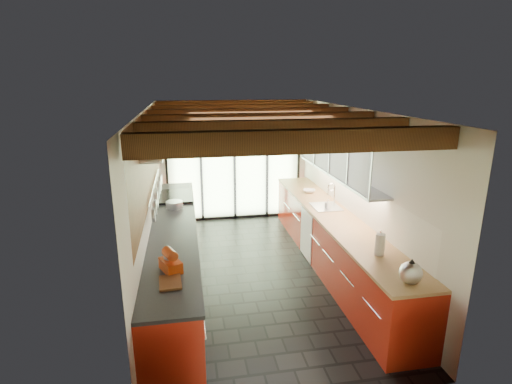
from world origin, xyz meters
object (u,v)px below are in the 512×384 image
(kettle, at_px, (411,272))
(soap_bottle, at_px, (328,204))
(bowl, at_px, (309,191))
(paper_towel, at_px, (380,245))
(stand_mixer, at_px, (171,262))

(kettle, height_order, soap_bottle, kettle)
(soap_bottle, xyz_separation_m, bowl, (0.00, 1.02, -0.06))
(soap_bottle, relative_size, bowl, 0.72)
(paper_towel, bearing_deg, stand_mixer, 179.16)
(kettle, xyz_separation_m, paper_towel, (-0.00, 0.70, 0.01))
(stand_mixer, xyz_separation_m, paper_towel, (2.54, -0.04, 0.03))
(stand_mixer, distance_m, kettle, 2.65)
(stand_mixer, relative_size, kettle, 1.11)
(stand_mixer, bearing_deg, soap_bottle, 35.50)
(stand_mixer, height_order, paper_towel, paper_towel)
(stand_mixer, xyz_separation_m, soap_bottle, (2.54, 1.81, -0.03))
(kettle, bearing_deg, stand_mixer, 163.76)
(soap_bottle, bearing_deg, bowl, 90.00)
(kettle, relative_size, bowl, 1.35)
(soap_bottle, bearing_deg, kettle, -90.00)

